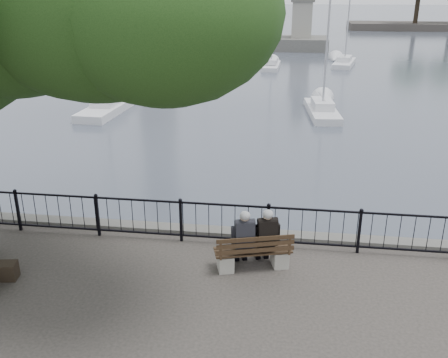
% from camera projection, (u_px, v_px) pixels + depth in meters
% --- Properties ---
extents(harbor, '(260.00, 260.00, 1.20)m').
position_uv_depth(harbor, '(227.00, 252.00, 12.15)').
color(harbor, '#4C4A44').
rests_on(harbor, ground).
extents(railing, '(22.06, 0.06, 1.00)m').
position_uv_depth(railing, '(224.00, 222.00, 11.31)').
color(railing, black).
rests_on(railing, ground).
extents(bench, '(1.68, 0.92, 0.85)m').
position_uv_depth(bench, '(253.00, 256.00, 10.40)').
color(bench, gray).
rests_on(bench, ground).
extents(person_left, '(0.51, 0.73, 1.35)m').
position_uv_depth(person_left, '(243.00, 241.00, 10.34)').
color(person_left, black).
rests_on(person_left, ground).
extents(person_right, '(0.51, 0.73, 1.35)m').
position_uv_depth(person_right, '(266.00, 239.00, 10.41)').
color(person_right, black).
rests_on(person_right, ground).
extents(lion_monument, '(5.84, 5.84, 8.65)m').
position_uv_depth(lion_monument, '(301.00, 29.00, 54.66)').
color(lion_monument, '#4C4A44').
rests_on(lion_monument, ground).
extents(sailboat_a, '(1.87, 5.92, 9.99)m').
position_uv_depth(sailboat_a, '(109.00, 106.00, 27.82)').
color(sailboat_a, silver).
rests_on(sailboat_a, ground).
extents(sailboat_c, '(1.89, 5.21, 9.64)m').
position_uv_depth(sailboat_c, '(322.00, 109.00, 27.17)').
color(sailboat_c, silver).
rests_on(sailboat_c, ground).
extents(sailboat_e, '(1.54, 4.77, 10.74)m').
position_uv_depth(sailboat_e, '(97.00, 75.00, 37.62)').
color(sailboat_e, silver).
rests_on(sailboat_e, ground).
extents(sailboat_f, '(1.44, 4.74, 9.74)m').
position_uv_depth(sailboat_f, '(271.00, 65.00, 42.54)').
color(sailboat_f, silver).
rests_on(sailboat_f, ground).
extents(sailboat_g, '(2.53, 5.62, 9.41)m').
position_uv_depth(sailboat_g, '(344.00, 62.00, 44.07)').
color(sailboat_g, silver).
rests_on(sailboat_g, ground).
extents(sailboat_h, '(1.51, 5.25, 11.83)m').
position_uv_depth(sailboat_h, '(205.00, 55.00, 48.42)').
color(sailboat_h, silver).
rests_on(sailboat_h, ground).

